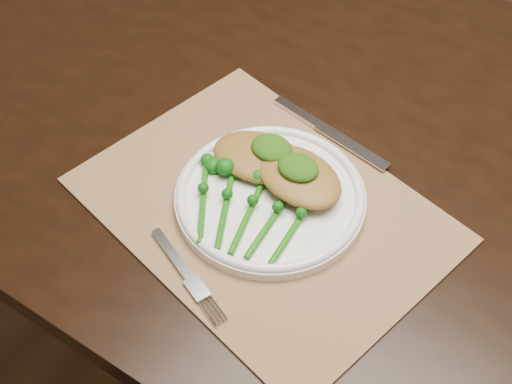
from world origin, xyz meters
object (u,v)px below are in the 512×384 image
Objects in this scene: dining_table at (346,294)px; chicken_fillet_left at (259,157)px; placemat at (263,209)px; dinner_plate at (270,196)px; broccolini_bundle at (248,215)px.

chicken_fillet_left is (-0.11, -0.12, 0.40)m from dining_table.
placemat reaches higher than dining_table.
dining_table is 3.55× the size of placemat.
chicken_fillet_left is at bearing 141.47° from placemat.
dinner_plate is (-0.06, -0.16, 0.39)m from dining_table.
dinner_plate reaches higher than placemat.
chicken_fillet_left is 0.65× the size of broccolini_bundle.
broccolini_bundle is (-0.07, -0.21, 0.40)m from dining_table.
placemat is 0.07m from chicken_fillet_left.
broccolini_bundle is (-0.00, -0.05, 0.01)m from dinner_plate.
dinner_plate is 1.95× the size of chicken_fillet_left.
placemat is 0.02m from dinner_plate.
chicken_fillet_left is (-0.04, 0.05, 0.03)m from placemat.
dinner_plate is at bearing 94.54° from placemat.
broccolini_bundle is at bearing -92.51° from dinner_plate.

